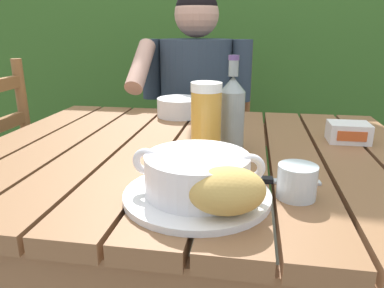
# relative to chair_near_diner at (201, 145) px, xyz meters

# --- Properties ---
(dining_table) EXTENTS (1.12, 0.91, 0.77)m
(dining_table) POSITION_rel_chair_near_diner_xyz_m (0.11, -0.90, 0.18)
(dining_table) COLOR brown
(dining_table) RESTS_ON ground_plane
(hedge_backdrop) EXTENTS (3.78, 0.80, 3.06)m
(hedge_backdrop) POSITION_rel_chair_near_diner_xyz_m (0.16, 0.84, 0.70)
(hedge_backdrop) COLOR #366024
(hedge_backdrop) RESTS_ON ground_plane
(chair_near_diner) EXTENTS (0.48, 0.44, 0.99)m
(chair_near_diner) POSITION_rel_chair_near_diner_xyz_m (0.00, 0.00, 0.00)
(chair_near_diner) COLOR brown
(chair_near_diner) RESTS_ON ground_plane
(person_eating) EXTENTS (0.48, 0.47, 1.23)m
(person_eating) POSITION_rel_chair_near_diner_xyz_m (-0.00, -0.20, 0.24)
(person_eating) COLOR #2E3B49
(person_eating) RESTS_ON ground_plane
(serving_plate) EXTENTS (0.27, 0.27, 0.01)m
(serving_plate) POSITION_rel_chair_near_diner_xyz_m (0.16, -1.18, 0.29)
(serving_plate) COLOR white
(serving_plate) RESTS_ON dining_table
(soup_bowl) EXTENTS (0.24, 0.19, 0.08)m
(soup_bowl) POSITION_rel_chair_near_diner_xyz_m (0.16, -1.18, 0.33)
(soup_bowl) COLOR white
(soup_bowl) RESTS_ON serving_plate
(bread_roll) EXTENTS (0.15, 0.12, 0.08)m
(bread_roll) POSITION_rel_chair_near_diner_xyz_m (0.21, -1.25, 0.33)
(bread_roll) COLOR tan
(bread_roll) RESTS_ON serving_plate
(beer_glass) EXTENTS (0.07, 0.07, 0.18)m
(beer_glass) POSITION_rel_chair_near_diner_xyz_m (0.14, -0.95, 0.37)
(beer_glass) COLOR gold
(beer_glass) RESTS_ON dining_table
(beer_bottle) EXTENTS (0.06, 0.06, 0.23)m
(beer_bottle) POSITION_rel_chair_near_diner_xyz_m (0.20, -0.88, 0.38)
(beer_bottle) COLOR gray
(beer_bottle) RESTS_ON dining_table
(water_glass_small) EXTENTS (0.07, 0.07, 0.06)m
(water_glass_small) POSITION_rel_chair_near_diner_xyz_m (0.33, -1.15, 0.31)
(water_glass_small) COLOR silver
(water_glass_small) RESTS_ON dining_table
(butter_tub) EXTENTS (0.11, 0.08, 0.05)m
(butter_tub) POSITION_rel_chair_near_diner_xyz_m (0.51, -0.77, 0.31)
(butter_tub) COLOR white
(butter_tub) RESTS_ON dining_table
(table_knife) EXTENTS (0.16, 0.03, 0.01)m
(table_knife) POSITION_rel_chair_near_diner_xyz_m (0.29, -1.09, 0.29)
(table_knife) COLOR silver
(table_knife) RESTS_ON dining_table
(diner_bowl) EXTENTS (0.16, 0.16, 0.06)m
(diner_bowl) POSITION_rel_chair_near_diner_xyz_m (-0.00, -0.55, 0.31)
(diner_bowl) COLOR white
(diner_bowl) RESTS_ON dining_table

